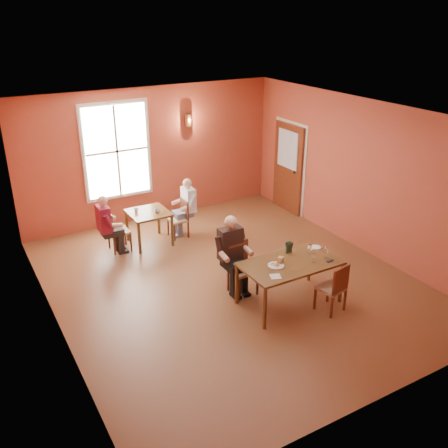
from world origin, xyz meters
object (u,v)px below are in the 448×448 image
diner_white (179,210)px  diner_maroon (117,223)px  diner_main (244,259)px  chair_diner_white (178,219)px  chair_empty (331,287)px  second_table (149,228)px  chair_diner_main (243,269)px  chair_diner_maroon (119,230)px  main_table (289,283)px

diner_white → diner_maroon: 1.36m
diner_main → chair_diner_white: size_ratio=1.63×
chair_empty → second_table: bearing=101.3°
chair_diner_white → diner_white: diner_white is taller
chair_diner_main → chair_diner_white: size_ratio=1.13×
second_table → diner_maroon: (-0.68, 0.00, 0.25)m
diner_main → chair_diner_maroon: bearing=-64.2°
main_table → diner_maroon: size_ratio=1.33×
chair_empty → chair_diner_white: chair_empty is taller
chair_diner_main → diner_main: size_ratio=0.69×
diner_maroon → main_table: bearing=29.0°
main_table → diner_main: (-0.50, 0.62, 0.28)m
second_table → chair_diner_white: 0.65m
main_table → chair_diner_white: size_ratio=1.98×
chair_diner_white → diner_maroon: diner_maroon is taller
chair_diner_main → second_table: size_ratio=1.15×
diner_main → diner_white: diner_main is taller
diner_white → diner_maroon: (-1.36, 0.00, 0.01)m
diner_main → second_table: (-0.64, 2.67, -0.31)m
chair_diner_main → chair_empty: (0.95, -1.16, -0.03)m
chair_diner_main → chair_diner_maroon: (-1.29, 2.64, -0.03)m
diner_main → chair_empty: (0.95, -1.13, -0.23)m
main_table → second_table: bearing=109.1°
diner_main → diner_maroon: diner_main is taller
main_table → chair_diner_maroon: size_ratio=1.86×
second_table → chair_diner_white: size_ratio=0.98×
diner_main → second_table: diner_main is taller
chair_diner_main → diner_maroon: bearing=-63.4°
diner_main → diner_maroon: (-1.32, 2.67, -0.06)m
chair_diner_main → chair_empty: chair_diner_main is taller
chair_diner_main → main_table: bearing=127.6°
second_table → diner_white: 0.72m
chair_empty → chair_diner_maroon: (-2.24, 3.80, 0.01)m
chair_diner_main → diner_white: diner_white is taller
main_table → diner_main: bearing=128.9°
diner_white → chair_diner_maroon: 1.34m
chair_diner_main → chair_diner_white: bearing=-90.2°
second_table → chair_diner_white: chair_diner_white is taller
main_table → diner_white: bearing=98.0°
chair_diner_maroon → diner_maroon: size_ratio=0.71×
main_table → diner_maroon: 3.77m
main_table → diner_main: size_ratio=1.22×
chair_empty → diner_white: (-0.91, 3.80, 0.17)m
main_table → chair_diner_maroon: chair_diner_maroon is taller
diner_main → chair_empty: diner_main is taller
chair_empty → chair_diner_maroon: chair_diner_maroon is taller
second_table → chair_empty: bearing=-67.3°
main_table → chair_diner_maroon: bearing=118.6°
main_table → chair_diner_maroon: 3.75m
diner_main → second_table: size_ratio=1.66×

